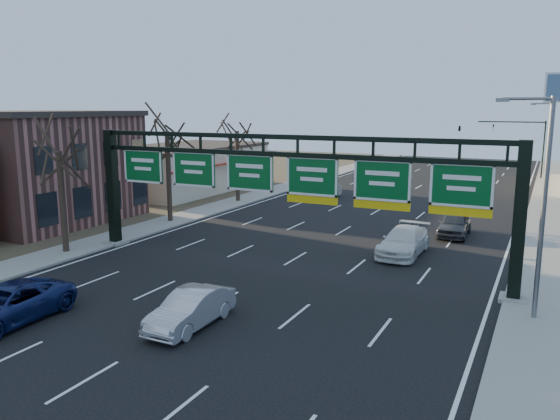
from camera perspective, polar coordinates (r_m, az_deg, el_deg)
The scene contains 19 objects.
ground at distance 23.30m, azimuth -8.94°, elevation -11.03°, with size 160.00×160.00×0.00m, color black.
sidewalk_left at distance 46.18m, azimuth -7.59°, elevation -0.01°, with size 3.00×120.00×0.12m, color gray.
sidewalk_right at distance 38.50m, azimuth 25.94°, elevation -3.17°, with size 3.00×120.00×0.12m, color gray.
dirt_strip_left at distance 53.89m, azimuth -18.42°, elevation 1.03°, with size 21.00×120.00×0.06m, color #473D2B.
lane_markings at distance 40.55m, azimuth 7.60°, elevation -1.59°, with size 21.60×120.00×0.01m, color white.
sign_gantry at distance 28.73m, azimuth 0.31°, elevation 2.81°, with size 24.60×1.20×7.20m.
brick_block at distance 44.77m, azimuth -23.64°, elevation 4.15°, with size 10.40×12.40×8.30m.
cream_strip at distance 58.08m, azimuth -9.81°, elevation 4.41°, with size 10.90×18.40×4.70m.
tree_gantry at distance 34.07m, azimuth -22.24°, elevation 7.46°, with size 3.60×3.60×8.48m.
tree_mid at distance 41.35m, azimuth -11.78°, elevation 9.49°, with size 3.60×3.60×9.24m.
tree_far at distance 49.61m, azimuth -4.54°, elevation 9.41°, with size 3.60×3.60×8.86m.
streetlight_near at distance 23.81m, azimuth 25.60°, elevation 1.21°, with size 2.15×0.22×9.00m.
streetlight_far at distance 57.65m, azimuth 26.34°, elevation 6.13°, with size 2.15×0.22×9.00m.
traffic_signal_mast at distance 72.95m, azimuth 21.11°, elevation 7.58°, with size 10.16×0.54×7.00m.
car_blue_suv at distance 24.77m, azimuth -26.66°, elevation -8.85°, with size 2.55×5.53×1.54m, color navy.
car_silver_sedan at distance 22.19m, azimuth -9.31°, elevation -10.16°, with size 1.54×4.41×1.45m, color silver.
car_white_wagon at distance 32.97m, azimuth 12.80°, elevation -3.22°, with size 2.22×5.46×1.59m, color white.
car_grey_far at distance 38.70m, azimuth 17.77°, elevation -1.41°, with size 1.87×4.65×1.58m, color #3C3E41.
car_silver_distant at distance 52.24m, azimuth 5.12°, elevation 2.02°, with size 1.52×4.37×1.44m, color silver.
Camera 1 is at (12.70, -17.55, 8.58)m, focal length 35.00 mm.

